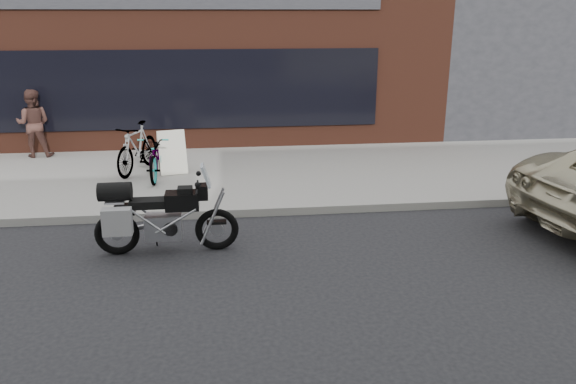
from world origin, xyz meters
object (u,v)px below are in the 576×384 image
object	(u,v)px
bicycle_front	(158,156)
sandwich_sign	(172,151)
motorcycle	(157,216)
cafe_patron_left	(33,123)
bicycle_rear	(137,148)

from	to	relation	value
bicycle_front	sandwich_sign	size ratio (longest dim) A/B	1.91
motorcycle	cafe_patron_left	bearing A→B (deg)	120.23
bicycle_rear	sandwich_sign	bearing A→B (deg)	10.25
bicycle_rear	cafe_patron_left	xyz separation A→B (m)	(-2.70, 1.75, 0.28)
motorcycle	sandwich_sign	world-z (taller)	motorcycle
sandwich_sign	bicycle_front	bearing A→B (deg)	-140.08
sandwich_sign	cafe_patron_left	bearing A→B (deg)	137.97
motorcycle	bicycle_front	size ratio (longest dim) A/B	1.21
bicycle_front	cafe_patron_left	size ratio (longest dim) A/B	1.09
sandwich_sign	cafe_patron_left	size ratio (longest dim) A/B	0.57
bicycle_rear	sandwich_sign	distance (m)	0.78
bicycle_front	sandwich_sign	xyz separation A→B (m)	(0.26, 0.35, -0.00)
bicycle_front	cafe_patron_left	xyz separation A→B (m)	(-3.20, 2.24, 0.35)
sandwich_sign	cafe_patron_left	xyz separation A→B (m)	(-3.47, 1.88, 0.35)
motorcycle	bicycle_rear	world-z (taller)	motorcycle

